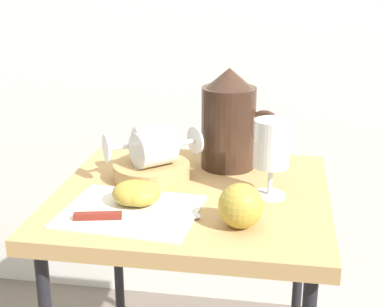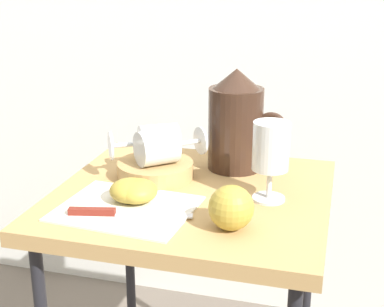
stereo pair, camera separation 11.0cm
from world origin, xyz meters
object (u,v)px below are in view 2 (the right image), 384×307
Objects in this scene: table at (192,221)px; knife at (112,213)px; apple_half_left at (137,191)px; pitcher at (236,128)px; wine_glass_tipped_far at (159,147)px; wine_glass_upright at (271,151)px; apple_half_right at (130,190)px; basket_tray at (155,170)px; apple_whole at (231,208)px; wine_glass_tipped_near at (157,142)px.

knife is at bearing -125.10° from table.
apple_half_left is at bearing 71.34° from knife.
wine_glass_tipped_far is (-0.14, -0.11, -0.02)m from pitcher.
wine_glass_upright is (0.10, -0.16, 0.01)m from pitcher.
apple_half_right reaches higher than knife.
wine_glass_upright is (0.25, -0.05, 0.08)m from basket_tray.
basket_tray is at bearing 136.38° from apple_whole.
apple_half_left is (0.01, -0.16, -0.05)m from wine_glass_tipped_near.
basket_tray is at bearing -83.22° from wine_glass_tipped_near.
wine_glass_tipped_far reaches higher than knife.
apple_half_left is 1.00× the size of apple_half_right.
wine_glass_tipped_far is (0.01, -0.03, -0.00)m from wine_glass_tipped_near.
wine_glass_tipped_near is at bearing 89.72° from apple_half_right.
wine_glass_upright is at bearing -11.17° from wine_glass_tipped_far.
wine_glass_tipped_far reaches higher than apple_half_right.
basket_tray is 0.27m from wine_glass_upright.
knife is at bearing -97.08° from wine_glass_tipped_far.
knife is (-0.02, -0.20, -0.06)m from wine_glass_tipped_far.
basket_tray is 2.04× the size of apple_half_left.
basket_tray reaches higher than knife.
wine_glass_upright is at bearing 30.14° from knife.
apple_whole is at bearing -46.16° from wine_glass_tipped_near.
apple_half_right is (-0.15, -0.24, -0.07)m from pitcher.
wine_glass_tipped_near is (-0.15, -0.08, -0.02)m from pitcher.
basket_tray is 0.21m from knife.
apple_half_right is 0.21m from apple_whole.
basket_tray is 0.14m from apple_half_right.
wine_glass_tipped_near is 2.02× the size of apple_half_left.
apple_half_right is at bearing -91.34° from basket_tray.
wine_glass_upright reaches higher than table.
wine_glass_tipped_far is 0.14m from apple_half_left.
table is 0.20m from knife.
apple_half_right is (-0.00, -0.14, 0.01)m from basket_tray.
basket_tray is at bearing -145.06° from pitcher.
basket_tray is 0.72× the size of knife.
apple_whole is at bearing 3.04° from knife.
basket_tray is 2.04× the size of apple_whole.
wine_glass_tipped_near is 2.02× the size of apple_half_right.
knife is at bearing -117.84° from pitcher.
wine_glass_tipped_far is 0.68× the size of knife.
wine_glass_tipped_near is 0.72× the size of knife.
basket_tray is 0.06m from wine_glass_tipped_far.
apple_half_right is at bearing -138.89° from table.
table is 4.46× the size of wine_glass_tipped_far.
apple_half_right reaches higher than basket_tray.
basket_tray is 1.06× the size of wine_glass_tipped_far.
wine_glass_upright is at bearing -16.36° from wine_glass_tipped_near.
table is 4.20× the size of basket_tray.
knife is (-0.22, -0.01, -0.03)m from apple_whole.
apple_half_right is at bearing 81.74° from knife.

